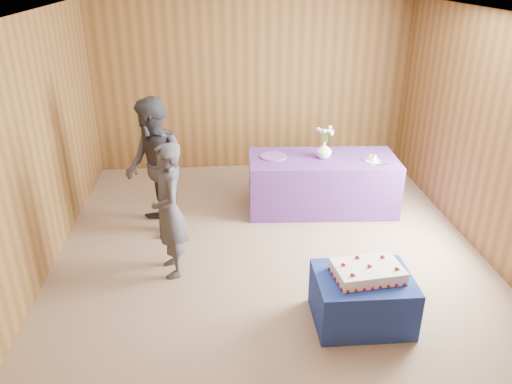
{
  "coord_description": "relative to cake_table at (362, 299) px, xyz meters",
  "views": [
    {
      "loc": [
        -0.57,
        -4.91,
        3.16
      ],
      "look_at": [
        -0.16,
        0.1,
        0.84
      ],
      "focal_mm": 35.0,
      "sensor_mm": 36.0,
      "label": 1
    }
  ],
  "objects": [
    {
      "name": "ground",
      "position": [
        -0.75,
        1.13,
        -0.25
      ],
      "size": [
        6.0,
        6.0,
        0.0
      ],
      "primitive_type": "plane",
      "color": "#856C5C",
      "rests_on": "ground"
    },
    {
      "name": "room_shell",
      "position": [
        -0.75,
        1.13,
        1.55
      ],
      "size": [
        5.04,
        6.04,
        2.72
      ],
      "color": "brown",
      "rests_on": "ground"
    },
    {
      "name": "cake_table",
      "position": [
        0.0,
        0.0,
        0.0
      ],
      "size": [
        0.9,
        0.7,
        0.5
      ],
      "primitive_type": "cube",
      "rotation": [
        0.0,
        0.0,
        -0.0
      ],
      "color": "navy",
      "rests_on": "ground"
    },
    {
      "name": "serving_table",
      "position": [
        0.11,
        2.45,
        0.12
      ],
      "size": [
        2.05,
        1.01,
        0.75
      ],
      "primitive_type": "cube",
      "rotation": [
        0.0,
        0.0,
        -0.06
      ],
      "color": "#5A348F",
      "rests_on": "ground"
    },
    {
      "name": "sheet_cake",
      "position": [
        0.03,
        0.01,
        0.31
      ],
      "size": [
        0.7,
        0.52,
        0.15
      ],
      "rotation": [
        0.0,
        0.0,
        0.12
      ],
      "color": "white",
      "rests_on": "cake_table"
    },
    {
      "name": "vase",
      "position": [
        0.11,
        2.45,
        0.61
      ],
      "size": [
        0.26,
        0.26,
        0.22
      ],
      "primitive_type": "imported",
      "rotation": [
        0.0,
        0.0,
        0.26
      ],
      "color": "white",
      "rests_on": "serving_table"
    },
    {
      "name": "flower_spray",
      "position": [
        0.11,
        2.45,
        0.87
      ],
      "size": [
        0.24,
        0.23,
        0.18
      ],
      "color": "#2D5D25",
      "rests_on": "vase"
    },
    {
      "name": "platter",
      "position": [
        -0.57,
        2.53,
        0.51
      ],
      "size": [
        0.42,
        0.42,
        0.02
      ],
      "primitive_type": "cylinder",
      "rotation": [
        0.0,
        0.0,
        -0.19
      ],
      "color": "#724E9D",
      "rests_on": "serving_table"
    },
    {
      "name": "plate",
      "position": [
        0.73,
        2.27,
        0.51
      ],
      "size": [
        0.27,
        0.27,
        0.01
      ],
      "primitive_type": "cylinder",
      "rotation": [
        0.0,
        0.0,
        -0.36
      ],
      "color": "white",
      "rests_on": "serving_table"
    },
    {
      "name": "cake_slice",
      "position": [
        0.73,
        2.27,
        0.55
      ],
      "size": [
        0.1,
        0.1,
        0.09
      ],
      "rotation": [
        0.0,
        0.0,
        -0.76
      ],
      "color": "white",
      "rests_on": "plate"
    },
    {
      "name": "knife",
      "position": [
        0.78,
        2.12,
        0.5
      ],
      "size": [
        0.26,
        0.05,
        0.0
      ],
      "primitive_type": "cube",
      "rotation": [
        0.0,
        0.0,
        0.12
      ],
      "color": "#ADADB2",
      "rests_on": "serving_table"
    },
    {
      "name": "guest_left",
      "position": [
        -1.86,
        1.01,
        0.5
      ],
      "size": [
        0.48,
        0.62,
        1.51
      ],
      "primitive_type": "imported",
      "rotation": [
        0.0,
        0.0,
        -1.33
      ],
      "color": "#3A3A44",
      "rests_on": "ground"
    },
    {
      "name": "guest_right",
      "position": [
        -2.1,
        1.96,
        0.62
      ],
      "size": [
        0.92,
        1.03,
        1.73
      ],
      "primitive_type": "imported",
      "rotation": [
        0.0,
        0.0,
        -1.19
      ],
      "color": "#31313B",
      "rests_on": "ground"
    }
  ]
}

